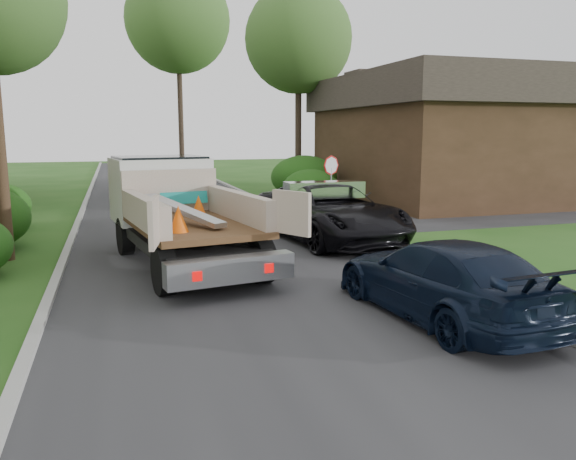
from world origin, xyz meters
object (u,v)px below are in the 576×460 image
(black_pickup, at_px, (329,212))
(tree_center_far, at_px, (178,21))
(navy_suv, at_px, (442,279))
(house_right, at_px, (439,136))
(stop_sign, at_px, (331,174))
(flatbed_truck, at_px, (172,204))
(tree_right_far, at_px, (299,39))

(black_pickup, bearing_deg, tree_center_far, 86.76)
(tree_center_far, height_order, navy_suv, tree_center_far)
(tree_center_far, bearing_deg, house_right, -55.49)
(house_right, height_order, tree_center_far, tree_center_far)
(stop_sign, xyz_separation_m, black_pickup, (-1.60, -3.92, -0.89))
(stop_sign, height_order, black_pickup, stop_sign)
(house_right, relative_size, black_pickup, 2.03)
(tree_center_far, relative_size, flatbed_truck, 1.97)
(black_pickup, distance_m, navy_suv, 7.63)
(navy_suv, bearing_deg, house_right, -126.36)
(stop_sign, height_order, tree_right_far, tree_right_far)
(house_right, distance_m, tree_right_far, 9.72)
(flatbed_truck, distance_m, navy_suv, 7.71)
(house_right, xyz_separation_m, black_pickup, (-9.40, -8.92, -2.27))
(tree_right_far, xyz_separation_m, flatbed_truck, (-8.79, -16.02, -7.03))
(tree_center_far, distance_m, navy_suv, 34.09)
(house_right, bearing_deg, stop_sign, -147.34)
(tree_center_far, xyz_separation_m, navy_suv, (0.82, -32.50, -10.26))
(house_right, relative_size, tree_right_far, 1.13)
(flatbed_truck, relative_size, navy_suv, 1.49)
(flatbed_truck, bearing_deg, tree_right_far, 52.37)
(tree_right_far, bearing_deg, black_pickup, -104.65)
(tree_center_far, distance_m, flatbed_truck, 27.90)
(stop_sign, relative_size, tree_right_far, 0.22)
(tree_right_far, relative_size, tree_center_far, 0.79)
(flatbed_truck, xyz_separation_m, navy_suv, (4.11, -6.48, -0.73))
(stop_sign, xyz_separation_m, tree_center_far, (-3.20, 21.00, 9.20))
(stop_sign, xyz_separation_m, tree_right_far, (2.30, 11.00, 6.70))
(house_right, distance_m, navy_suv, 19.54)
(tree_center_far, bearing_deg, stop_sign, -81.34)
(house_right, xyz_separation_m, navy_suv, (-10.18, -16.50, -2.44))
(tree_right_far, xyz_separation_m, black_pickup, (-3.90, -14.92, -7.59))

